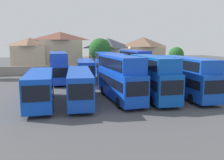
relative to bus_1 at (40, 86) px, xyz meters
The scene contains 17 objects.
ground 20.13m from the bus_1, 65.40° to the left, with size 140.00×140.00×0.00m, color #4C4C4F.
depot_boundary_wall 25.78m from the bus_1, 71.11° to the left, with size 56.00×0.50×1.80m, color gray.
bus_1 is the anchor object (origin of this frame).
bus_2 4.09m from the bus_1, ahead, with size 3.11×11.07×3.43m.
bus_3 8.59m from the bus_1, ahead, with size 3.16×10.27×5.00m.
bus_4 12.42m from the bus_1, ahead, with size 2.96×10.51×4.89m.
bus_5 16.80m from the bus_1, ahead, with size 2.96×11.66×4.68m.
bus_6 14.87m from the bus_1, 82.80° to the left, with size 2.90×11.50×4.87m.
bus_7 15.72m from the bus_1, 66.32° to the left, with size 3.21×10.57×3.52m.
bus_8 18.10m from the bus_1, 54.14° to the left, with size 3.32×12.16×4.71m.
bus_9 20.96m from the bus_1, 44.28° to the left, with size 2.80×10.35×5.11m.
house_terrace_left 32.63m from the bus_1, 97.84° to the left, with size 7.55×8.12×7.63m.
house_terrace_centre 33.65m from the bus_1, 85.68° to the left, with size 10.20×7.71×9.03m.
house_terrace_right 34.54m from the bus_1, 66.08° to the left, with size 9.23×7.44×7.53m.
house_terrace_far_right 39.25m from the bus_1, 54.20° to the left, with size 9.46×7.64×7.88m.
tree_left_of_lot 29.19m from the bus_1, 67.75° to the left, with size 4.93×4.93×7.47m.
tree_behind_wall 35.25m from the bus_1, 39.46° to the left, with size 3.29×3.29×5.55m.
Camera 1 is at (-6.35, -24.84, 6.34)m, focal length 37.44 mm.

